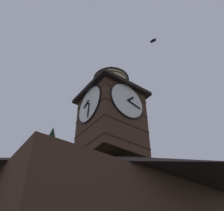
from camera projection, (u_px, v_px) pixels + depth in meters
name	position (u px, v px, depth m)	size (l,w,h in m)	color
clock_tower	(111.00, 113.00, 17.71)	(4.19, 4.19, 8.24)	#422B1E
flying_bird_high	(104.00, 77.00, 24.03)	(0.57, 0.42, 0.12)	black
flying_bird_low	(153.00, 41.00, 18.72)	(0.32, 0.49, 0.16)	black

